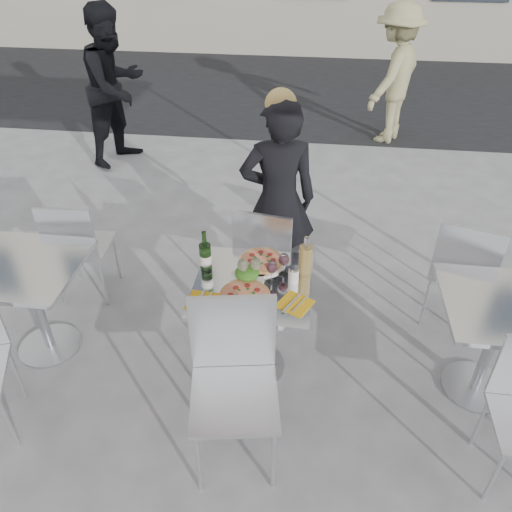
# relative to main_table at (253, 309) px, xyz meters

# --- Properties ---
(ground) EXTENTS (80.00, 80.00, 0.00)m
(ground) POSITION_rel_main_table_xyz_m (0.00, 0.00, -0.54)
(ground) COLOR slate
(street_asphalt) EXTENTS (24.00, 5.00, 0.00)m
(street_asphalt) POSITION_rel_main_table_xyz_m (0.00, 6.50, -0.54)
(street_asphalt) COLOR black
(street_asphalt) RESTS_ON ground
(main_table) EXTENTS (0.72, 0.72, 0.75)m
(main_table) POSITION_rel_main_table_xyz_m (0.00, 0.00, 0.00)
(main_table) COLOR #B7BABF
(main_table) RESTS_ON ground
(side_table_left) EXTENTS (0.72, 0.72, 0.75)m
(side_table_left) POSITION_rel_main_table_xyz_m (-1.50, 0.00, 0.00)
(side_table_left) COLOR #B7BABF
(side_table_left) RESTS_ON ground
(side_table_right) EXTENTS (0.72, 0.72, 0.75)m
(side_table_right) POSITION_rel_main_table_xyz_m (1.50, 0.00, 0.00)
(side_table_right) COLOR #B7BABF
(side_table_right) RESTS_ON ground
(chair_far) EXTENTS (0.49, 0.50, 0.94)m
(chair_far) POSITION_rel_main_table_xyz_m (0.01, 0.62, 0.02)
(chair_far) COLOR silver
(chair_far) RESTS_ON ground
(chair_near) EXTENTS (0.54, 0.55, 1.02)m
(chair_near) POSITION_rel_main_table_xyz_m (-0.03, -0.58, 0.07)
(chair_near) COLOR silver
(chair_near) RESTS_ON ground
(side_chair_lfar) EXTENTS (0.44, 0.45, 0.90)m
(side_chair_lfar) POSITION_rel_main_table_xyz_m (-1.44, 0.57, -0.01)
(side_chair_lfar) COLOR silver
(side_chair_lfar) RESTS_ON ground
(side_chair_rfar) EXTENTS (0.53, 0.54, 0.94)m
(side_chair_rfar) POSITION_rel_main_table_xyz_m (1.42, 0.61, 0.02)
(side_chair_rfar) COLOR silver
(side_chair_rfar) RESTS_ON ground
(woman_diner) EXTENTS (0.65, 0.49, 1.61)m
(woman_diner) POSITION_rel_main_table_xyz_m (0.07, 0.95, 0.27)
(woman_diner) COLOR black
(woman_diner) RESTS_ON ground
(pedestrian_a) EXTENTS (0.97, 1.07, 1.80)m
(pedestrian_a) POSITION_rel_main_table_xyz_m (-2.04, 3.22, 0.36)
(pedestrian_a) COLOR black
(pedestrian_a) RESTS_ON ground
(pedestrian_b) EXTENTS (1.09, 1.28, 1.71)m
(pedestrian_b) POSITION_rel_main_table_xyz_m (1.24, 4.28, 0.32)
(pedestrian_b) COLOR #999263
(pedestrian_b) RESTS_ON ground
(pizza_near) EXTENTS (0.31, 0.31, 0.02)m
(pizza_near) POSITION_rel_main_table_xyz_m (-0.03, -0.14, 0.22)
(pizza_near) COLOR #E4A859
(pizza_near) RESTS_ON main_table
(pizza_far) EXTENTS (0.31, 0.31, 0.03)m
(pizza_far) POSITION_rel_main_table_xyz_m (0.03, 0.21, 0.23)
(pizza_far) COLOR white
(pizza_far) RESTS_ON main_table
(salad_plate) EXTENTS (0.22, 0.22, 0.09)m
(salad_plate) POSITION_rel_main_table_xyz_m (-0.04, 0.04, 0.25)
(salad_plate) COLOR white
(salad_plate) RESTS_ON main_table
(wine_bottle) EXTENTS (0.07, 0.08, 0.29)m
(wine_bottle) POSITION_rel_main_table_xyz_m (-0.31, 0.09, 0.32)
(wine_bottle) COLOR #25511E
(wine_bottle) RESTS_ON main_table
(carafe) EXTENTS (0.08, 0.08, 0.29)m
(carafe) POSITION_rel_main_table_xyz_m (0.31, 0.12, 0.33)
(carafe) COLOR #E0BA5F
(carafe) RESTS_ON main_table
(sugar_shaker) EXTENTS (0.06, 0.06, 0.11)m
(sugar_shaker) POSITION_rel_main_table_xyz_m (0.25, 0.05, 0.26)
(sugar_shaker) COLOR white
(sugar_shaker) RESTS_ON main_table
(wineglass_white_a) EXTENTS (0.07, 0.07, 0.16)m
(wineglass_white_a) POSITION_rel_main_table_xyz_m (-0.06, 0.02, 0.32)
(wineglass_white_a) COLOR white
(wineglass_white_a) RESTS_ON main_table
(wineglass_white_b) EXTENTS (0.07, 0.07, 0.16)m
(wineglass_white_b) POSITION_rel_main_table_xyz_m (0.01, 0.05, 0.32)
(wineglass_white_b) COLOR white
(wineglass_white_b) RESTS_ON main_table
(wineglass_red_a) EXTENTS (0.07, 0.07, 0.16)m
(wineglass_red_a) POSITION_rel_main_table_xyz_m (0.11, 0.03, 0.32)
(wineglass_red_a) COLOR white
(wineglass_red_a) RESTS_ON main_table
(wineglass_red_b) EXTENTS (0.07, 0.07, 0.16)m
(wineglass_red_b) POSITION_rel_main_table_xyz_m (0.18, 0.12, 0.32)
(wineglass_red_b) COLOR white
(wineglass_red_b) RESTS_ON main_table
(napkin_left) EXTENTS (0.19, 0.20, 0.01)m
(napkin_left) POSITION_rel_main_table_xyz_m (-0.27, -0.21, 0.21)
(napkin_left) COLOR yellow
(napkin_left) RESTS_ON main_table
(napkin_right) EXTENTS (0.24, 0.24, 0.01)m
(napkin_right) POSITION_rel_main_table_xyz_m (0.27, -0.16, 0.21)
(napkin_right) COLOR yellow
(napkin_right) RESTS_ON main_table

